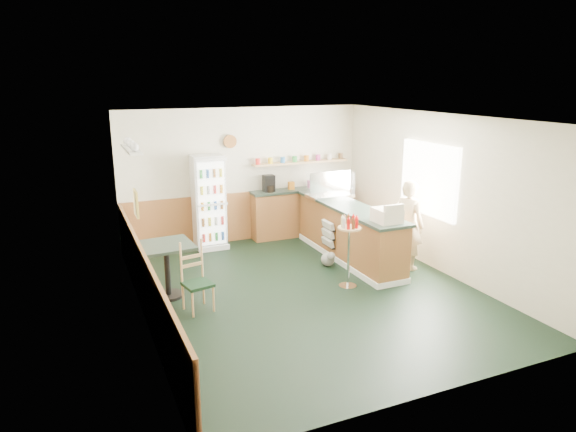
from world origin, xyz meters
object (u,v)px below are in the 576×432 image
drinks_fridge (209,202)px  cafe_table (167,260)px  display_case (330,185)px  condiment_stand (349,240)px  cafe_chair (196,274)px  cash_register (387,215)px  shopkeeper (408,225)px

drinks_fridge → cafe_table: bearing=-120.5°
display_case → condiment_stand: size_ratio=0.75×
cafe_chair → cafe_table: bearing=106.3°
cash_register → condiment_stand: bearing=178.6°
shopkeeper → cafe_chair: (-3.80, -0.16, -0.26)m
display_case → condiment_stand: (-0.68, -1.93, -0.46)m
display_case → cafe_chair: (-3.10, -1.76, -0.72)m
cash_register → display_case: bearing=89.6°
condiment_stand → cafe_table: bearing=164.5°
shopkeeper → cafe_table: shopkeeper is taller
display_case → shopkeeper: shopkeeper is taller
drinks_fridge → shopkeeper: bearing=-41.0°
display_case → cash_register: bearing=-90.0°
cafe_table → shopkeeper: bearing=-5.8°
condiment_stand → cafe_chair: 2.44m
display_case → cafe_chair: 3.63m
shopkeeper → condiment_stand: (-1.38, -0.34, -0.00)m
drinks_fridge → cafe_chair: bearing=-109.1°
shopkeeper → condiment_stand: 1.42m
drinks_fridge → shopkeeper: size_ratio=1.16×
display_case → cash_register: display_case is taller
condiment_stand → cafe_chair: size_ratio=1.14×
shopkeeper → cafe_table: size_ratio=1.87×
drinks_fridge → condiment_stand: 3.21m
cafe_table → cafe_chair: (0.30, -0.58, -0.07)m
condiment_stand → cash_register: bearing=-1.1°
display_case → cash_register: (0.00, -1.94, -0.13)m
drinks_fridge → display_case: bearing=-22.6°
drinks_fridge → condiment_stand: drinks_fridge is taller
cash_register → cafe_table: cash_register is taller
drinks_fridge → condiment_stand: bearing=-62.2°
cafe_table → cafe_chair: size_ratio=0.84×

